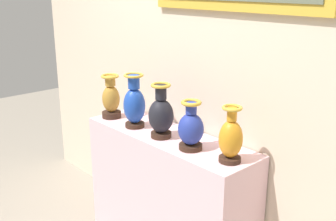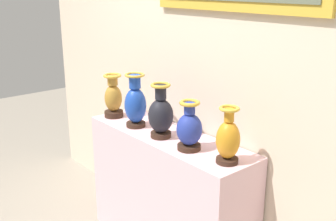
{
  "view_description": "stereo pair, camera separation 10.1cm",
  "coord_description": "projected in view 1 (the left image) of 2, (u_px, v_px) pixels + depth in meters",
  "views": [
    {
      "loc": [
        1.91,
        -1.73,
        1.88
      ],
      "look_at": [
        0.0,
        0.0,
        1.07
      ],
      "focal_mm": 43.61,
      "sensor_mm": 36.0,
      "label": 1
    },
    {
      "loc": [
        1.97,
        -1.65,
        1.88
      ],
      "look_at": [
        0.0,
        0.0,
        1.07
      ],
      "focal_mm": 43.61,
      "sensor_mm": 36.0,
      "label": 2
    }
  ],
  "objects": [
    {
      "name": "display_shelf",
      "position": [
        168.0,
        194.0,
        2.88
      ],
      "size": [
        1.34,
        0.41,
        0.9
      ],
      "primitive_type": "cube",
      "color": "beige",
      "rests_on": "ground_plane"
    },
    {
      "name": "vase_sapphire",
      "position": [
        134.0,
        104.0,
        2.85
      ],
      "size": [
        0.15,
        0.15,
        0.38
      ],
      "color": "#382319",
      "rests_on": "display_shelf"
    },
    {
      "name": "back_wall",
      "position": [
        197.0,
        61.0,
        2.77
      ],
      "size": [
        3.9,
        0.14,
        2.69
      ],
      "color": "beige",
      "rests_on": "ground_plane"
    },
    {
      "name": "vase_cobalt",
      "position": [
        191.0,
        128.0,
        2.48
      ],
      "size": [
        0.16,
        0.16,
        0.31
      ],
      "color": "#382319",
      "rests_on": "display_shelf"
    },
    {
      "name": "vase_ochre",
      "position": [
        111.0,
        99.0,
        3.07
      ],
      "size": [
        0.14,
        0.14,
        0.33
      ],
      "color": "#382319",
      "rests_on": "display_shelf"
    },
    {
      "name": "vase_amber",
      "position": [
        231.0,
        138.0,
        2.3
      ],
      "size": [
        0.14,
        0.14,
        0.33
      ],
      "color": "#382319",
      "rests_on": "display_shelf"
    },
    {
      "name": "vase_onyx",
      "position": [
        161.0,
        114.0,
        2.67
      ],
      "size": [
        0.17,
        0.17,
        0.37
      ],
      "color": "#382319",
      "rests_on": "display_shelf"
    }
  ]
}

